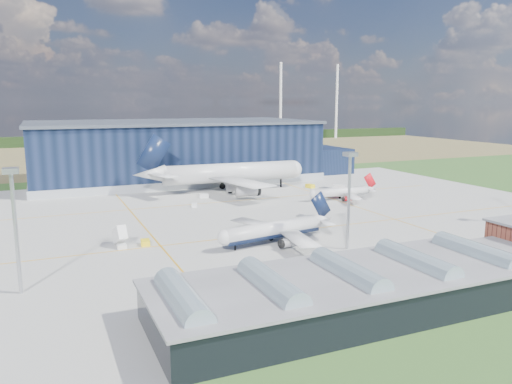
% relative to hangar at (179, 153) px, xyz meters
% --- Properties ---
extents(ground, '(600.00, 600.00, 0.00)m').
position_rel_hangar_xyz_m(ground, '(-2.81, -94.80, -11.62)').
color(ground, '#264B1C').
rests_on(ground, ground).
extents(apron, '(220.00, 160.00, 0.08)m').
position_rel_hangar_xyz_m(apron, '(-2.81, -84.80, -11.59)').
color(apron, '#A9A9A4').
rests_on(apron, ground).
extents(farmland, '(600.00, 220.00, 0.01)m').
position_rel_hangar_xyz_m(farmland, '(-2.81, 125.20, -11.62)').
color(farmland, olive).
rests_on(farmland, ground).
extents(treeline, '(600.00, 8.00, 8.00)m').
position_rel_hangar_xyz_m(treeline, '(-2.81, 205.20, -7.62)').
color(treeline, black).
rests_on(treeline, ground).
extents(hangar, '(145.00, 62.00, 26.10)m').
position_rel_hangar_xyz_m(hangar, '(0.00, 0.00, 0.00)').
color(hangar, black).
rests_on(hangar, ground).
extents(glass_concourse, '(78.00, 23.00, 8.60)m').
position_rel_hangar_xyz_m(glass_concourse, '(-9.26, -154.80, -7.93)').
color(glass_concourse, black).
rests_on(glass_concourse, ground).
extents(light_mast_west, '(2.60, 2.60, 23.00)m').
position_rel_hangar_xyz_m(light_mast_west, '(-62.81, -124.80, 3.82)').
color(light_mast_west, '#B1B2B8').
rests_on(light_mast_west, ground).
extents(light_mast_center, '(2.60, 2.60, 23.00)m').
position_rel_hangar_xyz_m(light_mast_center, '(7.19, -124.80, 3.82)').
color(light_mast_center, '#B1B2B8').
rests_on(light_mast_center, ground).
extents(airliner_navy, '(39.44, 38.83, 11.22)m').
position_rel_hangar_xyz_m(airliner_navy, '(-6.97, -113.69, -6.01)').
color(airliner_navy, silver).
rests_on(airliner_navy, ground).
extents(airliner_red, '(29.02, 28.47, 8.87)m').
position_rel_hangar_xyz_m(airliner_red, '(38.91, -72.80, -7.18)').
color(airliner_red, silver).
rests_on(airliner_red, ground).
extents(airliner_widebody, '(70.63, 69.21, 22.17)m').
position_rel_hangar_xyz_m(airliner_widebody, '(9.97, -39.80, -0.53)').
color(airliner_widebody, silver).
rests_on(airliner_widebody, ground).
extents(gse_tug_b, '(2.43, 3.34, 1.35)m').
position_rel_hangar_xyz_m(gse_tug_b, '(-36.00, -102.64, -10.94)').
color(gse_tug_b, yellow).
rests_on(gse_tug_b, ground).
extents(gse_van_a, '(6.03, 4.10, 2.42)m').
position_rel_hangar_xyz_m(gse_van_a, '(-17.66, -140.57, -10.41)').
color(gse_van_a, silver).
rests_on(gse_van_a, ground).
extents(gse_cart_a, '(2.58, 3.19, 1.20)m').
position_rel_hangar_xyz_m(gse_cart_a, '(-12.19, -63.98, -11.02)').
color(gse_cart_a, silver).
rests_on(gse_cart_a, ground).
extents(gse_van_b, '(5.67, 5.25, 2.44)m').
position_rel_hangar_xyz_m(gse_van_b, '(48.64, -57.41, -10.40)').
color(gse_van_b, silver).
rests_on(gse_van_b, ground).
extents(gse_tug_c, '(2.93, 3.97, 1.56)m').
position_rel_hangar_xyz_m(gse_tug_c, '(41.54, -46.59, -10.83)').
color(gse_tug_c, yellow).
rests_on(gse_tug_c, ground).
extents(gse_cart_b, '(3.61, 2.69, 1.44)m').
position_rel_hangar_xyz_m(gse_cart_b, '(-4.40, -49.72, -10.90)').
color(gse_cart_b, silver).
rests_on(gse_cart_b, ground).
extents(airstair, '(2.94, 5.62, 3.43)m').
position_rel_hangar_xyz_m(airstair, '(-41.69, -100.74, -9.90)').
color(airstair, silver).
rests_on(airstair, ground).
extents(car_b, '(4.07, 2.14, 1.27)m').
position_rel_hangar_xyz_m(car_b, '(-19.92, -139.44, -10.98)').
color(car_b, '#99999E').
rests_on(car_b, ground).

